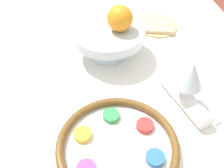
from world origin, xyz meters
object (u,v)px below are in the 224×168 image
fruit_stand (108,35)px  napkin_roll (184,98)px  orange_fruit (119,19)px  bread_plate (157,25)px  seder_plate (118,146)px  wine_glass (191,76)px

fruit_stand → napkin_roll: fruit_stand is taller
orange_fruit → bread_plate: 0.26m
fruit_stand → orange_fruit: size_ratio=2.94×
seder_plate → fruit_stand: 0.36m
seder_plate → orange_fruit: orange_fruit is taller
seder_plate → bread_plate: 0.54m
fruit_stand → wine_glass: bearing=-146.0°
fruit_stand → orange_fruit: orange_fruit is taller
fruit_stand → orange_fruit: 0.07m
seder_plate → bread_plate: seder_plate is taller
bread_plate → fruit_stand: bearing=122.2°
bread_plate → orange_fruit: bearing=128.7°
wine_glass → fruit_stand: wine_glass is taller
wine_glass → bread_plate: (0.38, -0.04, -0.10)m
fruit_stand → bread_plate: 0.25m
wine_glass → bread_plate: wine_glass is taller
fruit_stand → bread_plate: fruit_stand is taller
fruit_stand → napkin_roll: bearing=-145.9°
fruit_stand → napkin_roll: size_ratio=1.21×
seder_plate → wine_glass: wine_glass is taller
seder_plate → orange_fruit: 0.37m
seder_plate → fruit_stand: size_ratio=1.25×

